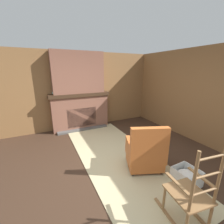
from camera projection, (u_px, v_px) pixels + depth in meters
ground_plane at (113, 168)px, 3.16m from camera, size 14.00×14.00×0.00m
wood_panel_wall_left at (78, 91)px, 5.18m from camera, size 0.06×6.03×2.60m
wood_panel_wall_back at (207, 97)px, 3.93m from camera, size 6.03×0.09×2.60m
fireplace_hearth at (81, 111)px, 5.18m from camera, size 0.54×2.00×1.25m
chimney_breast at (78, 73)px, 4.84m from camera, size 0.29×1.67×1.33m
area_rug at (117, 155)px, 3.62m from camera, size 4.15×1.65×0.01m
armchair at (145, 153)px, 3.04m from camera, size 0.82×0.89×1.00m
rocking_chair at (190, 198)px, 1.93m from camera, size 0.85×0.53×1.22m
firewood_stack at (148, 142)px, 4.15m from camera, size 0.46×0.44×0.12m
laundry_basket at (187, 177)px, 2.70m from camera, size 0.43×0.40×0.29m
oil_lamp_vase at (54, 91)px, 4.69m from camera, size 0.13×0.13×0.28m
storage_case at (92, 90)px, 5.23m from camera, size 0.15×0.27×0.12m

